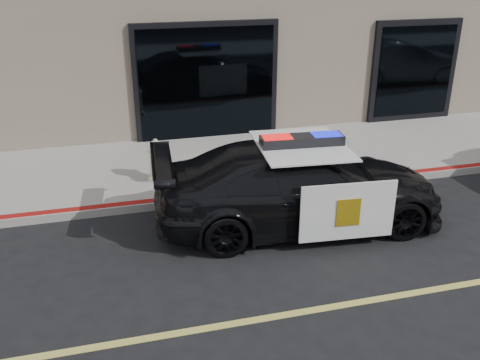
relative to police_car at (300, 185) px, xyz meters
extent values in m
plane|color=black|center=(0.36, -2.35, -0.72)|extent=(120.00, 120.00, 0.00)
cube|color=gray|center=(0.36, 2.90, -0.64)|extent=(60.00, 3.50, 0.15)
imported|color=black|center=(0.00, 0.00, -0.01)|extent=(2.78, 5.22, 1.42)
cube|color=white|center=(0.39, -1.05, -0.03)|extent=(1.51, 0.16, 0.95)
cube|color=white|center=(0.55, 0.98, -0.03)|extent=(1.51, 0.16, 0.95)
cube|color=white|center=(0.00, 0.00, 0.71)|extent=(1.55, 1.81, 0.02)
cube|color=gold|center=(0.38, -1.08, -0.03)|extent=(0.38, 0.04, 0.45)
cube|color=black|center=(0.00, 0.00, 0.80)|extent=(1.39, 0.46, 0.17)
cube|color=red|center=(-0.42, 0.03, 0.81)|extent=(0.50, 0.35, 0.15)
cube|color=#0C19CC|center=(0.41, -0.03, 0.81)|extent=(0.50, 0.35, 0.15)
cylinder|color=beige|center=(-2.16, 2.19, -0.53)|extent=(0.38, 0.38, 0.08)
cylinder|color=beige|center=(-2.16, 2.19, -0.22)|extent=(0.28, 0.28, 0.53)
cylinder|color=beige|center=(-2.16, 2.19, 0.07)|extent=(0.33, 0.33, 0.06)
sphere|color=beige|center=(-2.16, 2.19, 0.13)|extent=(0.24, 0.24, 0.24)
cylinder|color=beige|center=(-2.16, 2.19, 0.24)|extent=(0.07, 0.07, 0.07)
cylinder|color=beige|center=(-2.16, 2.37, -0.14)|extent=(0.14, 0.13, 0.14)
cylinder|color=beige|center=(-2.16, 2.01, -0.14)|extent=(0.14, 0.13, 0.14)
cylinder|color=beige|center=(-2.16, 1.98, -0.22)|extent=(0.18, 0.15, 0.18)
camera|label=1|loc=(-3.07, -7.69, 3.68)|focal=40.00mm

